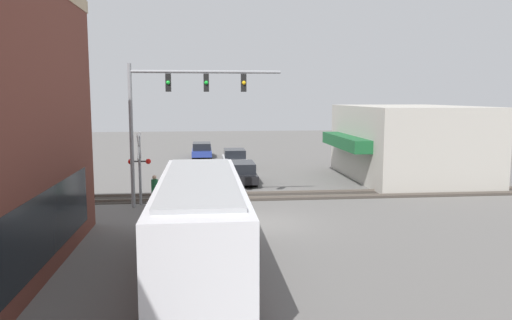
% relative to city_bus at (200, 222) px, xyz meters
% --- Properties ---
extents(ground_plane, '(120.00, 120.00, 0.00)m').
position_rel_city_bus_xyz_m(ground_plane, '(6.38, -2.80, -1.75)').
color(ground_plane, '#605E5B').
extents(shop_building, '(11.56, 8.87, 5.01)m').
position_rel_city_bus_xyz_m(shop_building, '(17.54, -14.09, 0.76)').
color(shop_building, '#B2ADA3').
rests_on(shop_building, ground).
extents(city_bus, '(10.47, 2.59, 3.17)m').
position_rel_city_bus_xyz_m(city_bus, '(0.00, 0.00, 0.00)').
color(city_bus, silver).
rests_on(city_bus, ground).
extents(traffic_signal_gantry, '(0.42, 7.70, 7.29)m').
position_rel_city_bus_xyz_m(traffic_signal_gantry, '(10.26, 1.20, 3.66)').
color(traffic_signal_gantry, gray).
rests_on(traffic_signal_gantry, ground).
extents(crossing_signal, '(1.41, 1.18, 3.81)m').
position_rel_city_bus_xyz_m(crossing_signal, '(10.82, 3.18, 0.55)').
color(crossing_signal, gray).
rests_on(crossing_signal, ground).
extents(rail_track_near, '(2.60, 60.00, 0.15)m').
position_rel_city_bus_xyz_m(rail_track_near, '(12.38, -2.80, -1.72)').
color(rail_track_near, '#332D28').
rests_on(rail_track_near, ground).
extents(parked_car_black, '(4.83, 1.82, 1.41)m').
position_rel_city_bus_xyz_m(parked_car_black, '(16.85, -2.60, -1.09)').
color(parked_car_black, black).
rests_on(parked_car_black, ground).
extents(parked_car_white, '(4.43, 1.82, 1.50)m').
position_rel_city_bus_xyz_m(parked_car_white, '(24.06, -2.60, -1.06)').
color(parked_car_white, silver).
rests_on(parked_car_white, ground).
extents(parked_car_blue, '(4.77, 1.82, 1.40)m').
position_rel_city_bus_xyz_m(parked_car_blue, '(31.11, -0.00, -1.09)').
color(parked_car_blue, navy).
rests_on(parked_car_blue, ground).
extents(pedestrian_at_crossing, '(0.34, 0.34, 1.70)m').
position_rel_city_bus_xyz_m(pedestrian_at_crossing, '(9.93, 2.35, -0.88)').
color(pedestrian_at_crossing, black).
rests_on(pedestrian_at_crossing, ground).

